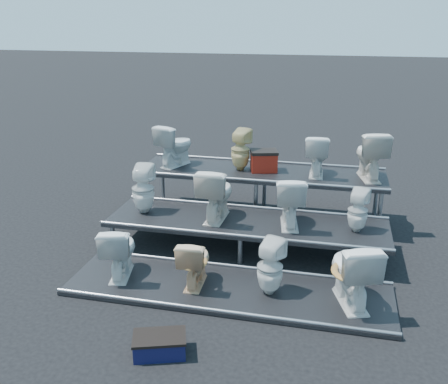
% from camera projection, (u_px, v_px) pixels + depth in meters
% --- Properties ---
extents(ground, '(80.00, 80.00, 0.00)m').
position_uv_depth(ground, '(246.00, 249.00, 7.68)').
color(ground, black).
rests_on(ground, ground).
extents(tier_front, '(4.20, 1.20, 0.06)m').
position_uv_depth(tier_front, '(227.00, 289.00, 6.48)').
color(tier_front, black).
rests_on(tier_front, ground).
extents(tier_mid, '(4.20, 1.20, 0.46)m').
position_uv_depth(tier_mid, '(246.00, 235.00, 7.60)').
color(tier_mid, black).
rests_on(tier_mid, ground).
extents(tier_back, '(4.20, 1.20, 0.86)m').
position_uv_depth(tier_back, '(260.00, 194.00, 8.73)').
color(tier_back, black).
rests_on(tier_back, ground).
extents(toilet_0, '(0.55, 0.79, 0.74)m').
position_uv_depth(toilet_0, '(119.00, 250.00, 6.66)').
color(toilet_0, silver).
rests_on(toilet_0, tier_front).
extents(toilet_1, '(0.40, 0.66, 0.66)m').
position_uv_depth(toilet_1, '(195.00, 261.00, 6.45)').
color(toilet_1, '#DDB184').
rests_on(toilet_1, tier_front).
extents(toilet_2, '(0.42, 0.42, 0.73)m').
position_uv_depth(toilet_2, '(270.00, 267.00, 6.23)').
color(toilet_2, silver).
rests_on(toilet_2, tier_front).
extents(toilet_3, '(0.71, 0.95, 0.86)m').
position_uv_depth(toilet_3, '(352.00, 271.00, 5.99)').
color(toilet_3, silver).
rests_on(toilet_3, tier_front).
extents(toilet_4, '(0.37, 0.38, 0.77)m').
position_uv_depth(toilet_4, '(143.00, 189.00, 7.75)').
color(toilet_4, silver).
rests_on(toilet_4, tier_mid).
extents(toilet_5, '(0.48, 0.81, 0.82)m').
position_uv_depth(toilet_5, '(216.00, 193.00, 7.49)').
color(toilet_5, beige).
rests_on(toilet_5, tier_mid).
extents(toilet_6, '(0.54, 0.81, 0.77)m').
position_uv_depth(toilet_6, '(290.00, 201.00, 7.26)').
color(toilet_6, silver).
rests_on(toilet_6, tier_mid).
extents(toilet_7, '(0.35, 0.36, 0.63)m').
position_uv_depth(toilet_7, '(358.00, 211.00, 7.07)').
color(toilet_7, silver).
rests_on(toilet_7, tier_mid).
extents(toilet_8, '(0.66, 0.83, 0.74)m').
position_uv_depth(toilet_8, '(175.00, 145.00, 8.79)').
color(toilet_8, silver).
rests_on(toilet_8, tier_back).
extents(toilet_9, '(0.40, 0.40, 0.71)m').
position_uv_depth(toilet_9, '(240.00, 150.00, 8.54)').
color(toilet_9, '#D1BD7F').
rests_on(toilet_9, tier_back).
extents(toilet_10, '(0.41, 0.69, 0.69)m').
position_uv_depth(toilet_10, '(317.00, 155.00, 8.27)').
color(toilet_10, silver).
rests_on(toilet_10, tier_back).
extents(toilet_11, '(0.61, 0.87, 0.80)m').
position_uv_depth(toilet_11, '(370.00, 155.00, 8.07)').
color(toilet_11, beige).
rests_on(toilet_11, tier_back).
extents(red_crate, '(0.51, 0.45, 0.31)m').
position_uv_depth(red_crate, '(264.00, 162.00, 8.55)').
color(red_crate, maroon).
rests_on(red_crate, tier_back).
extents(step_stool, '(0.61, 0.48, 0.19)m').
position_uv_depth(step_stool, '(160.00, 346.00, 5.26)').
color(step_stool, '#0E0F34').
rests_on(step_stool, ground).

